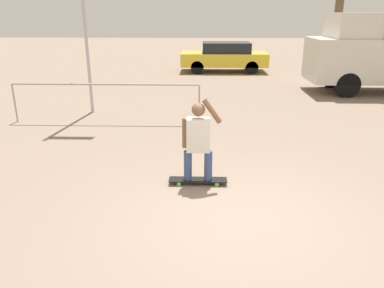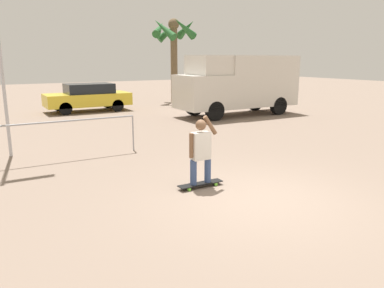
% 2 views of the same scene
% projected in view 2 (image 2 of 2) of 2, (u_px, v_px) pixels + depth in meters
% --- Properties ---
extents(ground_plane, '(80.00, 80.00, 0.00)m').
position_uv_depth(ground_plane, '(259.00, 199.00, 7.33)').
color(ground_plane, gray).
extents(skateboard, '(1.02, 0.23, 0.09)m').
position_uv_depth(skateboard, '(201.00, 184.00, 8.00)').
color(skateboard, black).
rests_on(skateboard, ground_plane).
extents(person_skateboarder, '(0.67, 0.23, 1.46)m').
position_uv_depth(person_skateboarder, '(201.00, 148.00, 7.83)').
color(person_skateboarder, '#384C7A').
rests_on(person_skateboarder, skateboard).
extents(camper_van, '(6.08, 2.09, 2.85)m').
position_uv_depth(camper_van, '(239.00, 83.00, 18.09)').
color(camper_van, black).
rests_on(camper_van, ground_plane).
extents(parked_car_yellow, '(4.27, 1.86, 1.44)m').
position_uv_depth(parked_car_yellow, '(88.00, 97.00, 19.54)').
color(parked_car_yellow, black).
rests_on(parked_car_yellow, ground_plane).
extents(palm_tree_near_van, '(2.73, 2.86, 5.22)m').
position_uv_depth(palm_tree_near_van, '(173.00, 37.00, 23.29)').
color(palm_tree_near_van, brown).
rests_on(palm_tree_near_van, ground_plane).
extents(plaza_railing_segment, '(5.09, 0.05, 1.08)m').
position_uv_depth(plaza_railing_segment, '(42.00, 128.00, 9.80)').
color(plaza_railing_segment, '#99999E').
rests_on(plaza_railing_segment, ground_plane).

